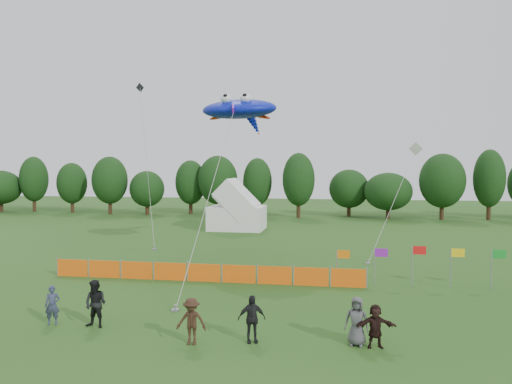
% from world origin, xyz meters
% --- Properties ---
extents(ground, '(160.00, 160.00, 0.00)m').
position_xyz_m(ground, '(0.00, 0.00, 0.00)').
color(ground, '#234C16').
rests_on(ground, ground).
extents(treeline, '(104.57, 8.78, 8.36)m').
position_xyz_m(treeline, '(1.61, 44.93, 4.18)').
color(treeline, '#382314').
rests_on(treeline, ground).
extents(tent_left, '(4.47, 4.47, 3.95)m').
position_xyz_m(tent_left, '(-6.60, 31.80, 1.99)').
color(tent_left, silver).
rests_on(tent_left, ground).
extents(tent_right, '(5.57, 4.45, 3.93)m').
position_xyz_m(tent_right, '(-6.18, 31.12, 1.98)').
color(tent_right, white).
rests_on(tent_right, ground).
extents(barrier_fence, '(17.90, 0.06, 1.00)m').
position_xyz_m(barrier_fence, '(-3.38, 8.38, 0.50)').
color(barrier_fence, '#F65F0D').
rests_on(barrier_fence, ground).
extents(flag_row, '(8.73, 0.42, 2.21)m').
position_xyz_m(flag_row, '(8.21, 9.05, 1.41)').
color(flag_row, gray).
rests_on(flag_row, ground).
extents(spectator_a, '(0.69, 0.57, 1.61)m').
position_xyz_m(spectator_a, '(-7.44, -0.01, 0.80)').
color(spectator_a, '#303650').
rests_on(spectator_a, ground).
extents(spectator_b, '(1.01, 0.83, 1.91)m').
position_xyz_m(spectator_b, '(-5.53, -0.05, 0.96)').
color(spectator_b, black).
rests_on(spectator_b, ground).
extents(spectator_c, '(1.12, 0.65, 1.71)m').
position_xyz_m(spectator_c, '(-1.16, -1.26, 0.85)').
color(spectator_c, '#341F15').
rests_on(spectator_c, ground).
extents(spectator_d, '(1.11, 0.75, 1.75)m').
position_xyz_m(spectator_d, '(0.96, -0.68, 0.88)').
color(spectator_d, black).
rests_on(spectator_d, ground).
extents(spectator_e, '(0.94, 0.68, 1.78)m').
position_xyz_m(spectator_e, '(4.77, -0.36, 0.89)').
color(spectator_e, '#48474C').
rests_on(spectator_e, ground).
extents(spectator_f, '(1.50, 0.69, 1.55)m').
position_xyz_m(spectator_f, '(5.42, -0.47, 0.78)').
color(spectator_f, black).
rests_on(spectator_f, ground).
extents(stingray_kite, '(5.88, 20.09, 11.37)m').
position_xyz_m(stingray_kite, '(-2.76, 15.90, 10.39)').
color(stingray_kite, '#0F1ED8').
rests_on(stingray_kite, ground).
extents(small_kite_white, '(5.19, 10.94, 8.54)m').
position_xyz_m(small_kite_white, '(9.08, 22.33, 5.50)').
color(small_kite_white, silver).
rests_on(small_kite_white, ground).
extents(small_kite_dark, '(6.35, 11.59, 14.83)m').
position_xyz_m(small_kite_dark, '(-13.46, 24.83, 8.68)').
color(small_kite_dark, black).
rests_on(small_kite_dark, ground).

